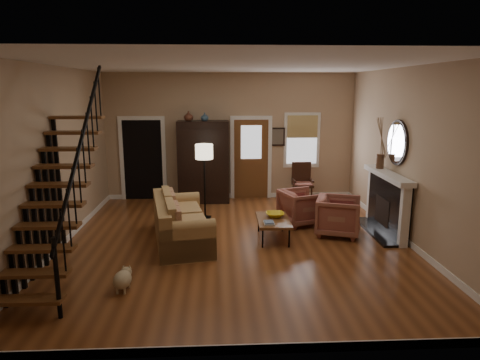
{
  "coord_description": "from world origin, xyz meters",
  "views": [
    {
      "loc": [
        -0.31,
        -7.73,
        2.89
      ],
      "look_at": [
        0.1,
        0.4,
        1.15
      ],
      "focal_mm": 32.0,
      "sensor_mm": 36.0,
      "label": 1
    }
  ],
  "objects_px": {
    "armchair_left": "(338,216)",
    "armchair_right": "(301,207)",
    "floor_lamp": "(205,182)",
    "side_chair": "(303,183)",
    "coffee_table": "(273,229)",
    "armoire": "(204,162)",
    "sofa": "(182,221)"
  },
  "relations": [
    {
      "from": "armchair_left",
      "to": "armchair_right",
      "type": "relative_size",
      "value": 1.03
    },
    {
      "from": "floor_lamp",
      "to": "armchair_left",
      "type": "bearing_deg",
      "value": -24.03
    },
    {
      "from": "side_chair",
      "to": "coffee_table",
      "type": "bearing_deg",
      "value": -112.0
    },
    {
      "from": "side_chair",
      "to": "armoire",
      "type": "bearing_deg",
      "value": 175.52
    },
    {
      "from": "armchair_left",
      "to": "armchair_right",
      "type": "bearing_deg",
      "value": 57.66
    },
    {
      "from": "armchair_left",
      "to": "armoire",
      "type": "bearing_deg",
      "value": 63.75
    },
    {
      "from": "armchair_right",
      "to": "coffee_table",
      "type": "bearing_deg",
      "value": 123.34
    },
    {
      "from": "sofa",
      "to": "armchair_left",
      "type": "distance_m",
      "value": 3.12
    },
    {
      "from": "armoire",
      "to": "armchair_right",
      "type": "bearing_deg",
      "value": -42.82
    },
    {
      "from": "armchair_right",
      "to": "floor_lamp",
      "type": "height_order",
      "value": "floor_lamp"
    },
    {
      "from": "armoire",
      "to": "armchair_left",
      "type": "relative_size",
      "value": 2.46
    },
    {
      "from": "sofa",
      "to": "armchair_right",
      "type": "bearing_deg",
      "value": 10.84
    },
    {
      "from": "sofa",
      "to": "coffee_table",
      "type": "height_order",
      "value": "sofa"
    },
    {
      "from": "sofa",
      "to": "armchair_left",
      "type": "xyz_separation_m",
      "value": [
        3.11,
        0.24,
        -0.02
      ]
    },
    {
      "from": "armchair_right",
      "to": "side_chair",
      "type": "relative_size",
      "value": 0.81
    },
    {
      "from": "armoire",
      "to": "floor_lamp",
      "type": "bearing_deg",
      "value": -87.36
    },
    {
      "from": "floor_lamp",
      "to": "armchair_right",
      "type": "bearing_deg",
      "value": -12.37
    },
    {
      "from": "coffee_table",
      "to": "armchair_left",
      "type": "bearing_deg",
      "value": 8.02
    },
    {
      "from": "side_chair",
      "to": "armchair_right",
      "type": "bearing_deg",
      "value": -101.78
    },
    {
      "from": "sofa",
      "to": "armchair_right",
      "type": "relative_size",
      "value": 2.67
    },
    {
      "from": "armchair_right",
      "to": "floor_lamp",
      "type": "xyz_separation_m",
      "value": [
        -2.1,
        0.46,
        0.47
      ]
    },
    {
      "from": "floor_lamp",
      "to": "side_chair",
      "type": "height_order",
      "value": "floor_lamp"
    },
    {
      "from": "sofa",
      "to": "floor_lamp",
      "type": "bearing_deg",
      "value": 63.75
    },
    {
      "from": "sofa",
      "to": "side_chair",
      "type": "distance_m",
      "value": 4.02
    },
    {
      "from": "armchair_left",
      "to": "side_chair",
      "type": "bearing_deg",
      "value": 23.64
    },
    {
      "from": "sofa",
      "to": "coffee_table",
      "type": "relative_size",
      "value": 2.09
    },
    {
      "from": "armoire",
      "to": "sofa",
      "type": "xyz_separation_m",
      "value": [
        -0.33,
        -3.0,
        -0.64
      ]
    },
    {
      "from": "armoire",
      "to": "armchair_left",
      "type": "distance_m",
      "value": 3.97
    },
    {
      "from": "armchair_left",
      "to": "side_chair",
      "type": "relative_size",
      "value": 0.84
    },
    {
      "from": "armchair_right",
      "to": "floor_lamp",
      "type": "relative_size",
      "value": 0.49
    },
    {
      "from": "sofa",
      "to": "side_chair",
      "type": "relative_size",
      "value": 2.17
    },
    {
      "from": "armoire",
      "to": "floor_lamp",
      "type": "relative_size",
      "value": 1.23
    }
  ]
}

